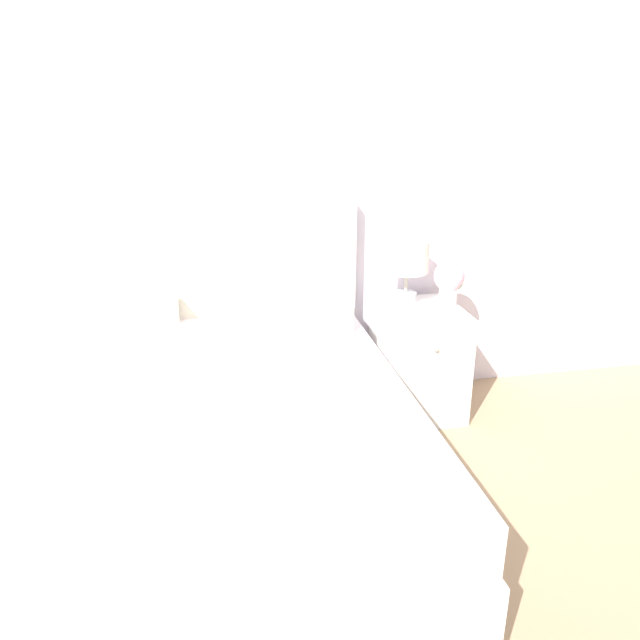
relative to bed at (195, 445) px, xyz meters
The scene contains 7 objects.
ground_plane 0.94m from the bed, 90.00° to the left, with size 12.00×12.00×0.00m, color tan.
wall_back 1.38m from the bed, 90.00° to the left, with size 8.00×0.06×2.60m.
bed is the anchor object (origin of this frame).
nightstand 1.36m from the bed, 27.96° to the left, with size 0.43×0.49×0.60m.
table_lamp 1.46m from the bed, 32.54° to the left, with size 0.23×0.23×0.35m.
flower_vase 1.56m from the bed, 25.50° to the left, with size 0.16×0.16×0.25m.
teacup 1.31m from the bed, 25.14° to the left, with size 0.13×0.13×0.05m.
Camera 1 is at (0.07, -3.19, 1.70)m, focal length 35.00 mm.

